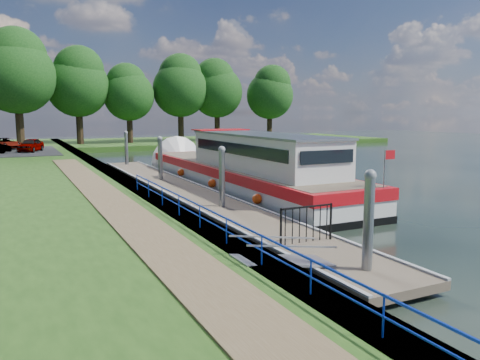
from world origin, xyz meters
name	(u,v)px	position (x,y,z in m)	size (l,w,h in m)	color
ground	(353,278)	(0.00, 0.00, 0.00)	(160.00, 160.00, 0.00)	black
bank_edge	(127,188)	(-2.55, 15.00, 0.39)	(1.10, 90.00, 0.78)	#473D2D
far_bank	(173,142)	(12.00, 52.00, 0.30)	(60.00, 18.00, 0.60)	#234714
footpath	(119,208)	(-4.40, 8.00, 0.80)	(1.60, 40.00, 0.05)	brown
blue_fence	(212,217)	(-2.75, 3.00, 1.31)	(0.04, 18.04, 0.72)	#0C2DBF
pontoon	(186,195)	(0.00, 13.00, 0.18)	(2.50, 30.00, 0.56)	brown
mooring_piles	(186,173)	(0.00, 13.00, 1.28)	(0.30, 27.30, 3.55)	gray
gangway	(283,260)	(-1.85, 0.50, 0.63)	(2.58, 1.00, 0.92)	#A5A8AD
gate_panel	(307,219)	(0.00, 2.20, 1.15)	(1.85, 0.05, 1.15)	black
barge	(237,170)	(3.60, 14.53, 1.09)	(4.36, 21.15, 4.78)	black
horizon_trees	(67,81)	(-1.61, 48.68, 7.95)	(54.38, 10.03, 12.87)	#332316
car_a	(31,145)	(-6.29, 37.04, 1.43)	(1.42, 3.52, 1.20)	#999999
car_d	(6,143)	(-8.35, 41.27, 1.37)	(1.79, 3.87, 1.08)	#999999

